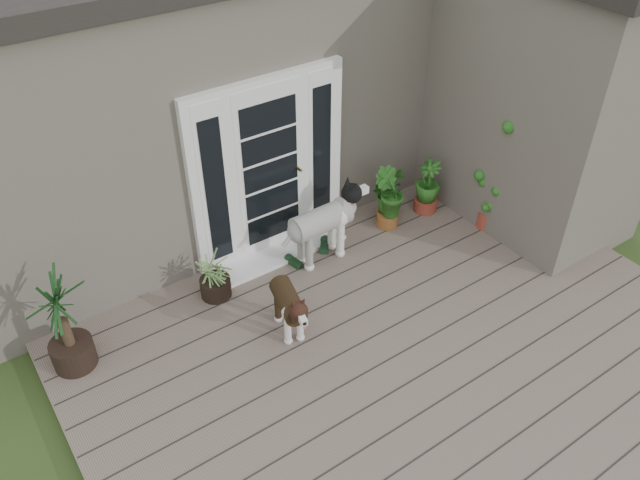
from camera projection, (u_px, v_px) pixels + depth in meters
deck at (405, 355)px, 6.39m from camera, size 6.20×4.60×0.12m
house_main at (199, 72)px, 8.24m from camera, size 7.40×4.00×3.10m
house_wing at (541, 105)px, 7.49m from camera, size 1.60×2.40×3.10m
door_unit at (269, 169)px, 7.03m from camera, size 1.90×0.14×2.15m
door_step at (282, 252)px, 7.55m from camera, size 1.60×0.40×0.05m
brindle_dog at (288, 309)px, 6.40m from camera, size 0.48×0.78×0.61m
white_dog at (321, 231)px, 7.26m from camera, size 0.97×0.43×0.80m
spider_plant at (214, 274)px, 6.82m from camera, size 0.71×0.71×0.60m
yucca at (63, 322)px, 5.88m from camera, size 0.94×0.94×1.13m
herb_a at (387, 201)px, 7.94m from camera, size 0.64×0.64×0.58m
herb_b at (388, 206)px, 7.84m from camera, size 0.55×0.55×0.59m
herb_c at (427, 191)px, 8.11m from camera, size 0.39×0.39×0.58m
sapling at (498, 171)px, 7.52m from camera, size 0.56×0.56×1.59m
clog_left at (293, 261)px, 7.39m from camera, size 0.17×0.28×0.08m
clog_right at (325, 245)px, 7.63m from camera, size 0.29×0.32×0.09m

